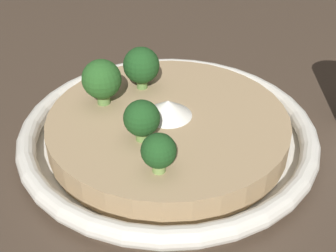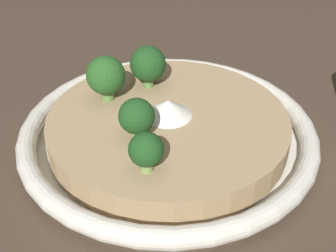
# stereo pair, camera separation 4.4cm
# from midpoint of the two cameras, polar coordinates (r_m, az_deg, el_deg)

# --- Properties ---
(ground_plane) EXTENTS (6.00, 6.00, 0.00)m
(ground_plane) POSITION_cam_midpoint_polar(r_m,az_deg,el_deg) (0.45, 2.79, -2.17)
(ground_plane) COLOR #47382B
(risotto_bowl) EXTENTS (0.31, 0.31, 0.03)m
(risotto_bowl) POSITION_cam_midpoint_polar(r_m,az_deg,el_deg) (0.44, 2.85, -0.53)
(risotto_bowl) COLOR silver
(risotto_bowl) RESTS_ON ground_plane
(cheese_sprinkle) EXTENTS (0.05, 0.05, 0.02)m
(cheese_sprinkle) POSITION_cam_midpoint_polar(r_m,az_deg,el_deg) (0.43, 2.97, 2.39)
(cheese_sprinkle) COLOR white
(cheese_sprinkle) RESTS_ON risotto_bowl
(broccoli_left) EXTENTS (0.03, 0.03, 0.04)m
(broccoli_left) POSITION_cam_midpoint_polar(r_m,az_deg,el_deg) (0.39, -1.03, 1.11)
(broccoli_left) COLOR #759E4C
(broccoli_left) RESTS_ON risotto_bowl
(broccoli_back_right) EXTENTS (0.04, 0.04, 0.05)m
(broccoli_back_right) POSITION_cam_midpoint_polar(r_m,az_deg,el_deg) (0.47, -0.04, 8.26)
(broccoli_back_right) COLOR #668E47
(broccoli_back_right) RESTS_ON risotto_bowl
(broccoli_front_left) EXTENTS (0.03, 0.03, 0.04)m
(broccoli_front_left) POSITION_cam_midpoint_polar(r_m,az_deg,el_deg) (0.35, 0.60, -3.46)
(broccoli_front_left) COLOR #84A856
(broccoli_front_left) RESTS_ON risotto_bowl
(broccoli_back) EXTENTS (0.04, 0.04, 0.05)m
(broccoli_back) POSITION_cam_midpoint_polar(r_m,az_deg,el_deg) (0.44, -5.62, 6.65)
(broccoli_back) COLOR #668E47
(broccoli_back) RESTS_ON risotto_bowl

